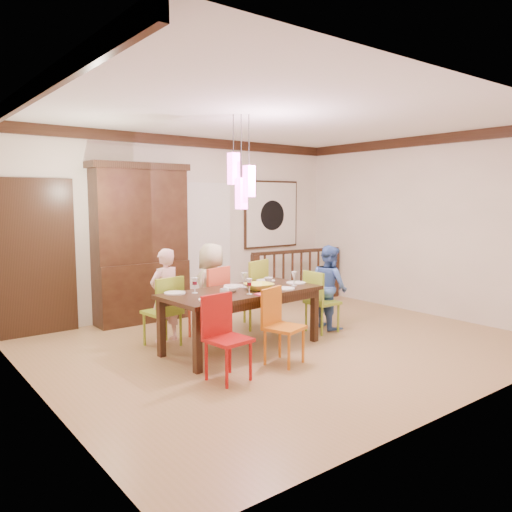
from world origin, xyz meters
TOP-DOWN VIEW (x-y plane):
  - floor at (0.00, 0.00)m, footprint 6.00×6.00m
  - ceiling at (0.00, 0.00)m, footprint 6.00×6.00m
  - wall_back at (0.00, 2.50)m, footprint 6.00×0.00m
  - wall_left at (-3.00, 0.00)m, footprint 0.00×5.00m
  - wall_right at (3.00, 0.00)m, footprint 0.00×5.00m
  - crown_molding at (0.00, 0.00)m, footprint 6.00×5.00m
  - panel_door at (-2.40, 2.45)m, footprint 1.04×0.07m
  - white_doorway at (0.35, 2.46)m, footprint 0.97×0.05m
  - painting at (1.80, 2.46)m, footprint 1.25×0.06m
  - pendant_cluster at (-0.56, 0.18)m, footprint 0.27×0.21m
  - dining_table at (-0.56, 0.18)m, footprint 2.08×1.04m
  - chair_far_left at (-1.29, 0.91)m, footprint 0.45×0.45m
  - chair_far_mid at (-0.59, 0.92)m, footprint 0.54×0.54m
  - chair_far_right at (0.14, 1.00)m, footprint 0.57×0.57m
  - chair_near_left at (-1.33, -0.64)m, footprint 0.44×0.44m
  - chair_near_mid at (-0.52, -0.59)m, footprint 0.49×0.49m
  - chair_end_right at (0.82, 0.13)m, footprint 0.41×0.41m
  - china_hutch at (-0.93, 2.30)m, footprint 1.54×0.46m
  - balustrade at (1.99, 1.95)m, footprint 1.94×0.28m
  - person_far_left at (-1.17, 1.06)m, footprint 0.50×0.37m
  - person_far_mid at (-0.48, 0.99)m, footprint 0.72×0.59m
  - person_end_right at (1.07, 0.23)m, footprint 0.59×0.69m
  - serving_bowl at (-0.38, 0.06)m, footprint 0.37×0.37m
  - small_bowl at (-0.73, 0.17)m, footprint 0.22×0.22m
  - cup_left at (-0.94, -0.00)m, footprint 0.14×0.14m
  - cup_right at (-0.05, 0.27)m, footprint 0.14×0.14m
  - plate_far_left at (-1.33, 0.49)m, footprint 0.26×0.26m
  - plate_far_mid at (-0.49, 0.45)m, footprint 0.26×0.26m
  - plate_far_right at (0.11, 0.54)m, footprint 0.26×0.26m
  - plate_near_left at (-1.21, -0.11)m, footprint 0.26×0.26m
  - plate_near_mid at (-0.09, -0.09)m, footprint 0.26×0.26m
  - plate_end_right at (0.32, 0.14)m, footprint 0.26×0.26m
  - wine_glass_a at (-1.13, 0.36)m, footprint 0.08×0.08m
  - wine_glass_b at (-0.42, 0.33)m, footprint 0.08×0.08m
  - wine_glass_c at (-0.65, -0.10)m, footprint 0.08×0.08m
  - wine_glass_d at (0.16, 0.00)m, footprint 0.08×0.08m
  - napkin at (-0.53, -0.23)m, footprint 0.18×0.14m

SIDE VIEW (x-z plane):
  - floor at x=0.00m, z-range 0.00..0.00m
  - chair_near_mid at x=-0.52m, z-range 0.06..0.93m
  - balustrade at x=1.99m, z-range 0.02..0.98m
  - chair_end_right at x=0.82m, z-range 0.06..0.94m
  - chair_near_left at x=-1.33m, z-range 0.06..0.96m
  - chair_far_left at x=-1.29m, z-range 0.07..0.97m
  - chair_far_mid at x=-0.59m, z-range 0.07..1.04m
  - chair_far_right at x=0.14m, z-range 0.07..1.08m
  - person_end_right at x=1.07m, z-range 0.00..1.22m
  - person_far_left at x=-1.17m, z-range 0.00..1.24m
  - person_far_mid at x=-0.48m, z-range 0.00..1.28m
  - dining_table at x=-0.56m, z-range 0.29..1.04m
  - plate_far_left at x=-1.33m, z-range 0.75..0.76m
  - plate_far_mid at x=-0.49m, z-range 0.75..0.76m
  - plate_far_right at x=0.11m, z-range 0.75..0.76m
  - plate_near_left at x=-1.21m, z-range 0.75..0.76m
  - plate_near_mid at x=-0.09m, z-range 0.75..0.76m
  - plate_end_right at x=0.32m, z-range 0.75..0.76m
  - napkin at x=-0.53m, z-range 0.75..0.76m
  - small_bowl at x=-0.73m, z-range 0.75..0.81m
  - serving_bowl at x=-0.38m, z-range 0.75..0.83m
  - cup_left at x=-0.94m, z-range 0.75..0.84m
  - cup_right at x=-0.05m, z-range 0.75..0.85m
  - wine_glass_a at x=-1.13m, z-range 0.75..0.94m
  - wine_glass_b at x=-0.42m, z-range 0.75..0.94m
  - wine_glass_c at x=-0.65m, z-range 0.75..0.94m
  - wine_glass_d at x=0.16m, z-range 0.75..0.94m
  - panel_door at x=-2.40m, z-range -0.07..2.17m
  - white_doorway at x=0.35m, z-range -0.06..2.16m
  - china_hutch at x=-0.93m, z-range 0.00..2.43m
  - wall_back at x=0.00m, z-range -1.55..4.45m
  - wall_left at x=-3.00m, z-range -1.05..3.95m
  - wall_right at x=3.00m, z-range -1.05..3.95m
  - painting at x=1.80m, z-range 0.97..2.22m
  - pendant_cluster at x=-0.56m, z-range 1.54..2.68m
  - crown_molding at x=0.00m, z-range 2.74..2.90m
  - ceiling at x=0.00m, z-range 2.90..2.90m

